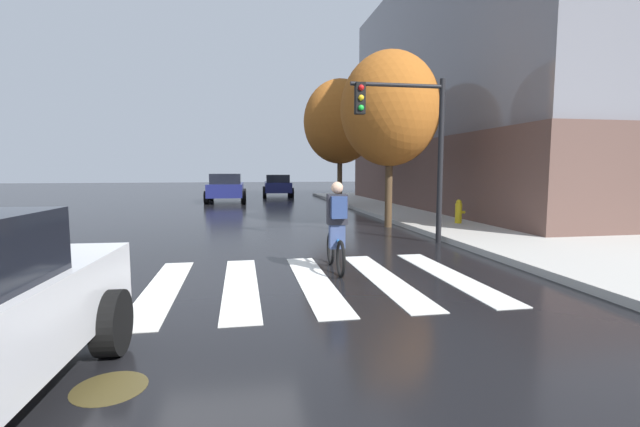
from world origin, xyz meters
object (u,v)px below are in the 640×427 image
at_px(street_tree_near, 390,109).
at_px(manhole_cover, 110,388).
at_px(traffic_light_near, 411,132).
at_px(street_tree_mid, 340,122).
at_px(sedan_far, 278,185).
at_px(cyclist, 337,227).
at_px(fire_hydrant, 459,212).
at_px(sedan_mid, 226,187).

bearing_deg(street_tree_near, manhole_cover, -121.24).
relative_size(manhole_cover, traffic_light_near, 0.15).
relative_size(street_tree_near, street_tree_mid, 0.92).
height_order(sedan_far, street_tree_near, street_tree_near).
relative_size(cyclist, fire_hydrant, 2.19).
relative_size(manhole_cover, fire_hydrant, 0.82).
xyz_separation_m(sedan_far, street_tree_mid, (2.16, -10.53, 3.39)).
distance_m(sedan_mid, street_tree_near, 14.12).
distance_m(fire_hydrant, street_tree_mid, 8.60).
relative_size(sedan_far, cyclist, 2.66).
xyz_separation_m(manhole_cover, street_tree_near, (5.97, 9.84, 3.86)).
distance_m(traffic_light_near, street_tree_mid, 10.20).
xyz_separation_m(sedan_far, street_tree_near, (2.25, -17.41, 3.07)).
bearing_deg(sedan_mid, manhole_cover, -90.71).
relative_size(sedan_mid, cyclist, 2.84).
relative_size(cyclist, street_tree_near, 0.30).
distance_m(manhole_cover, fire_hydrant, 12.40).
xyz_separation_m(sedan_mid, street_tree_mid, (5.59, -5.68, 3.32)).
distance_m(sedan_far, cyclist, 23.34).
relative_size(manhole_cover, street_tree_near, 0.11).
distance_m(cyclist, street_tree_near, 7.31).
distance_m(sedan_mid, cyclist, 18.66).
bearing_deg(cyclist, traffic_light_near, 47.16).
xyz_separation_m(manhole_cover, sedan_mid, (0.28, 22.40, 0.86)).
relative_size(cyclist, traffic_light_near, 0.41).
relative_size(sedan_mid, sedan_far, 1.07).
relative_size(fire_hydrant, street_tree_near, 0.14).
relative_size(manhole_cover, sedan_mid, 0.13).
relative_size(sedan_mid, street_tree_mid, 0.79).
xyz_separation_m(street_tree_near, street_tree_mid, (-0.09, 6.88, 0.32)).
xyz_separation_m(cyclist, street_tree_near, (3.06, 5.91, 3.02)).
distance_m(sedan_mid, fire_hydrant, 15.33).
xyz_separation_m(manhole_cover, sedan_far, (3.71, 27.24, 0.79)).
height_order(traffic_light_near, fire_hydrant, traffic_light_near).
bearing_deg(manhole_cover, fire_hydrant, 48.54).
relative_size(fire_hydrant, street_tree_mid, 0.13).
bearing_deg(traffic_light_near, sedan_far, 94.68).
relative_size(sedan_far, traffic_light_near, 1.08).
bearing_deg(traffic_light_near, street_tree_near, 80.05).
bearing_deg(fire_hydrant, street_tree_mid, 107.41).
bearing_deg(traffic_light_near, fire_hydrant, 43.61).
height_order(sedan_far, fire_hydrant, sedan_far).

